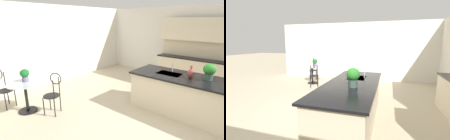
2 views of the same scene
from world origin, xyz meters
The scene contains 13 objects.
ground_plane centered at (0.00, 0.00, 0.00)m, with size 40.00×40.00×0.00m, color beige.
wall_back centered at (0.00, 3.66, 1.35)m, with size 9.00×0.12×2.70m, color silver.
wall_left_window centered at (-4.26, 0.00, 1.35)m, with size 0.12×7.80×2.70m, color silver.
kitchen_island centered at (0.30, 0.85, 0.46)m, with size 2.80×1.06×0.92m.
back_counter_run centered at (-0.40, 3.21, 0.49)m, with size 2.44×0.64×1.52m.
upper_cabinet_run centered at (-0.40, 3.18, 1.90)m, with size 2.40×0.36×0.76m.
bistro_table centered at (-2.77, -1.60, 0.45)m, with size 0.80×0.80×0.74m.
chair_near_window centered at (-3.43, -1.86, 0.57)m, with size 0.52×0.48×1.04m.
chair_by_island centered at (-2.16, -1.22, 0.57)m, with size 0.52×0.52×1.04m.
sink_faucet centered at (-0.25, 1.03, 1.03)m, with size 0.02×0.02×0.22m, color #B2B5BA.
potted_plant_on_table centered at (-2.88, -1.52, 0.92)m, with size 0.22×0.22×0.31m.
potted_plant_counter_near centered at (0.60, 0.94, 1.13)m, with size 0.26×0.26×0.37m.
vase_on_counter centered at (0.25, 0.84, 1.03)m, with size 0.13×0.13×0.29m.
Camera 1 is at (1.42, -3.23, 2.20)m, focal length 28.37 mm.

